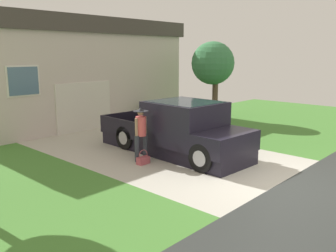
{
  "coord_description": "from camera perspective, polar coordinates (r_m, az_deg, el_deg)",
  "views": [
    {
      "loc": [
        -8.1,
        -3.69,
        3.17
      ],
      "look_at": [
        -0.19,
        3.63,
        0.99
      ],
      "focal_mm": 38.3,
      "sensor_mm": 36.0,
      "label": 1
    }
  ],
  "objects": [
    {
      "name": "handbag",
      "position": [
        10.53,
        -3.97,
        -5.39
      ],
      "size": [
        0.38,
        0.2,
        0.43
      ],
      "color": "#B24C56",
      "rests_on": "ground"
    },
    {
      "name": "wheeled_trash_bin",
      "position": [
        16.62,
        -2.02,
        2.36
      ],
      "size": [
        0.6,
        0.72,
        1.0
      ],
      "color": "#424247",
      "rests_on": "ground"
    },
    {
      "name": "pickup_truck",
      "position": [
        11.29,
        2.24,
        -0.81
      ],
      "size": [
        2.17,
        5.42,
        1.73
      ],
      "rotation": [
        0.0,
        0.0,
        3.09
      ],
      "color": "black",
      "rests_on": "ground"
    },
    {
      "name": "person_with_hat",
      "position": [
        10.68,
        -4.33,
        -0.72
      ],
      "size": [
        0.49,
        0.46,
        1.62
      ],
      "rotation": [
        0.0,
        0.0,
        0.04
      ],
      "color": "#333842",
      "rests_on": "ground"
    },
    {
      "name": "neighbor_tree",
      "position": [
        17.28,
        7.0,
        10.0
      ],
      "size": [
        2.03,
        2.03,
        3.74
      ],
      "color": "brown",
      "rests_on": "ground"
    },
    {
      "name": "house_with_garage",
      "position": [
        18.37,
        -17.49,
        8.45
      ],
      "size": [
        11.02,
        6.92,
        4.71
      ],
      "color": "beige",
      "rests_on": "ground"
    }
  ]
}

